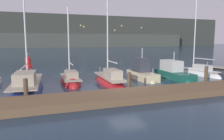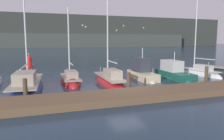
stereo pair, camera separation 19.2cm
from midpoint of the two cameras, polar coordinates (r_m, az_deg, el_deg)
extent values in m
plane|color=#1E3347|center=(16.51, 3.65, -5.65)|extent=(400.00, 400.00, 0.00)
cube|color=brown|center=(14.72, 6.66, -6.43)|extent=(35.05, 2.80, 0.45)
cylinder|color=#4C3D2D|center=(14.81, -21.93, -4.88)|extent=(0.28, 0.28, 1.45)
cylinder|color=#4C3D2D|center=(16.07, 4.10, -3.26)|extent=(0.28, 0.28, 1.51)
cylinder|color=#4C3D2D|center=(19.91, 23.09, -1.48)|extent=(0.28, 0.28, 1.68)
ellipsoid|color=navy|center=(18.43, -21.53, -4.76)|extent=(2.94, 8.62, 1.31)
cube|color=#A39984|center=(18.30, -21.64, -2.75)|extent=(2.47, 7.24, 0.08)
cube|color=#A39984|center=(17.23, -22.07, -1.89)|extent=(1.60, 2.80, 0.81)
cylinder|color=silver|center=(18.79, -22.18, 12.71)|extent=(0.12, 0.12, 9.94)
cylinder|color=silver|center=(16.91, -22.29, 0.86)|extent=(0.35, 3.82, 0.09)
cylinder|color=silver|center=(22.10, -20.60, -0.33)|extent=(0.04, 0.04, 0.50)
ellipsoid|color=red|center=(20.22, -11.10, -3.29)|extent=(1.80, 5.79, 1.58)
cube|color=#A39984|center=(20.13, -11.14, -1.79)|extent=(1.51, 4.86, 0.08)
cube|color=#A39984|center=(19.40, -10.92, -1.12)|extent=(1.04, 1.86, 0.60)
cylinder|color=silver|center=(20.32, -11.53, 7.12)|extent=(0.12, 0.12, 6.23)
cylinder|color=silver|center=(19.24, -10.98, 1.67)|extent=(0.14, 2.37, 0.09)
cylinder|color=silver|center=(22.69, -11.97, -0.11)|extent=(0.04, 0.04, 0.50)
ellipsoid|color=red|center=(19.54, -0.94, -3.53)|extent=(1.92, 7.29, 1.23)
cube|color=#A39984|center=(19.43, -0.94, -1.73)|extent=(1.61, 6.12, 0.08)
cube|color=#A39984|center=(18.54, -0.16, -0.93)|extent=(1.10, 2.34, 0.72)
cylinder|color=silver|center=(19.76, -1.47, 11.30)|extent=(0.12, 0.12, 8.85)
cylinder|color=silver|center=(18.58, -0.31, 2.15)|extent=(0.16, 2.58, 0.09)
cylinder|color=silver|center=(22.56, -3.41, 0.22)|extent=(0.04, 0.04, 0.50)
ellipsoid|color=beige|center=(21.87, 7.63, -2.39)|extent=(1.69, 5.00, 1.11)
cube|color=beige|center=(21.81, 7.65, -1.44)|extent=(1.55, 4.50, 0.74)
cube|color=#333842|center=(22.11, 7.13, 1.47)|extent=(1.13, 2.21, 1.39)
cube|color=black|center=(22.99, 6.07, 2.24)|extent=(0.97, 0.28, 0.62)
cylinder|color=silver|center=(21.66, 7.64, 4.46)|extent=(0.07, 0.07, 0.97)
cylinder|color=silver|center=(19.88, 10.33, -0.44)|extent=(0.04, 0.04, 0.60)
ellipsoid|color=#195647|center=(23.07, 15.61, -2.08)|extent=(2.24, 5.81, 1.28)
cube|color=#195647|center=(23.02, 15.64, -1.22)|extent=(2.05, 5.24, 0.70)
cube|color=silver|center=(23.38, 14.99, 1.15)|extent=(1.44, 2.59, 1.09)
cube|color=black|center=(24.35, 13.63, 1.83)|extent=(1.15, 0.30, 0.49)
cylinder|color=silver|center=(22.91, 15.66, 3.48)|extent=(0.07, 0.07, 0.89)
cylinder|color=silver|center=(20.94, 19.13, -0.42)|extent=(0.04, 0.04, 0.60)
ellipsoid|color=white|center=(26.16, 21.00, -1.18)|extent=(2.27, 6.39, 1.55)
cube|color=silver|center=(26.08, 21.06, 0.06)|extent=(1.91, 5.37, 0.08)
cube|color=silver|center=(25.56, 22.35, 0.62)|extent=(1.12, 2.10, 0.60)
cylinder|color=silver|center=(26.24, 20.71, 9.88)|extent=(0.12, 0.12, 8.90)
cylinder|color=silver|center=(25.41, 22.61, 2.71)|extent=(0.47, 2.65, 0.09)
cylinder|color=silver|center=(28.02, 16.68, 1.26)|extent=(0.04, 0.04, 0.50)
cylinder|color=silver|center=(29.49, 23.51, 1.48)|extent=(0.04, 0.04, 0.50)
cylinder|color=red|center=(34.33, -21.21, 0.94)|extent=(1.20, 1.20, 0.16)
cylinder|color=red|center=(34.26, -21.27, 2.04)|extent=(0.80, 0.80, 1.16)
cone|color=red|center=(34.20, -21.33, 3.42)|extent=(0.56, 0.56, 0.50)
sphere|color=#F9EAB7|center=(34.18, -21.36, 3.92)|extent=(0.16, 0.16, 0.16)
cube|color=#333833|center=(137.67, -16.99, 9.72)|extent=(240.00, 16.00, 18.94)
cube|color=#3F463F|center=(128.73, -11.27, 7.56)|extent=(144.00, 10.00, 7.66)
cube|color=#F4DB8C|center=(145.33, 7.68, 10.89)|extent=(0.80, 0.10, 0.80)
cube|color=#F4DB8C|center=(132.21, -8.25, 11.48)|extent=(0.80, 0.10, 0.80)
cube|color=#F4DB8C|center=(132.53, -7.45, 11.16)|extent=(0.80, 0.10, 0.80)
cube|color=#F4DB8C|center=(139.64, 2.48, 11.49)|extent=(0.80, 0.10, 0.80)
cube|color=#F4DB8C|center=(134.89, -2.95, 7.93)|extent=(0.80, 0.10, 0.80)
cube|color=#F4DB8C|center=(137.84, 0.68, 10.34)|extent=(0.80, 0.10, 0.80)
cube|color=#F4DB8C|center=(131.40, -9.37, 7.92)|extent=(0.80, 0.10, 0.80)
cube|color=#F4DB8C|center=(142.93, 5.83, 7.28)|extent=(0.80, 0.10, 0.80)
cube|color=#F4DB8C|center=(129.71, -23.75, 6.78)|extent=(0.80, 0.10, 0.80)
camera|label=1|loc=(0.10, -90.28, -0.04)|focal=35.00mm
camera|label=2|loc=(0.10, 89.72, 0.04)|focal=35.00mm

